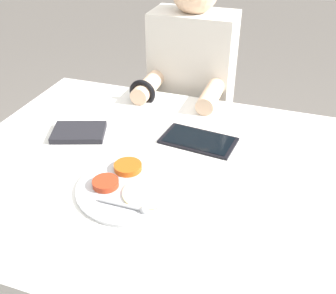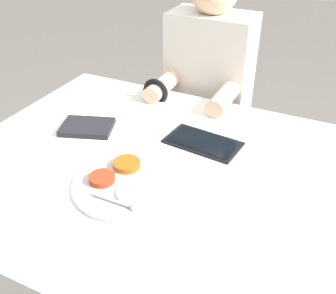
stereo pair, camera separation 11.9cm
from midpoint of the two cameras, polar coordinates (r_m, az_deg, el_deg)
name	(u,v)px [view 2 (the right image)]	position (r m, az deg, el deg)	size (l,w,h in m)	color
dining_table	(150,247)	(1.47, -0.25, -14.37)	(1.21, 1.02, 0.74)	silver
thali_tray	(126,183)	(1.13, -3.08, -5.35)	(0.31, 0.31, 0.03)	#B7BABF
red_notebook	(87,127)	(1.41, -9.30, 2.75)	(0.21, 0.18, 0.02)	silver
tablet_device	(203,142)	(1.32, 7.67, 0.59)	(0.26, 0.16, 0.01)	black
person_diner	(207,114)	(1.84, 7.46, 4.68)	(0.36, 0.42, 1.22)	black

